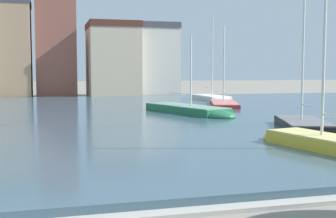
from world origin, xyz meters
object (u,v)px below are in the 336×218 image
Objects in this scene: sailboat_black at (301,125)px; sailboat_yellow at (318,145)px; sailboat_green at (193,112)px; sailboat_red at (223,105)px; sailboat_white at (213,99)px.

sailboat_black is 1.34× the size of sailboat_yellow.
sailboat_green is at bearing 91.61° from sailboat_yellow.
sailboat_green is at bearing 111.21° from sailboat_black.
sailboat_red is (4.92, 22.41, -0.10)m from sailboat_yellow.
sailboat_green is (-3.46, 8.90, 0.02)m from sailboat_black.
sailboat_green is 9.01m from sailboat_red.
sailboat_red is at bearing 83.31° from sailboat_black.
sailboat_black is 1.04× the size of sailboat_green.
sailboat_white reaches higher than sailboat_green.
sailboat_black reaches higher than sailboat_yellow.
sailboat_red reaches higher than sailboat_green.
sailboat_red is at bearing -102.46° from sailboat_white.
sailboat_yellow reaches higher than sailboat_green.
sailboat_white is 1.00× the size of sailboat_green.
sailboat_black is 9.55m from sailboat_green.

